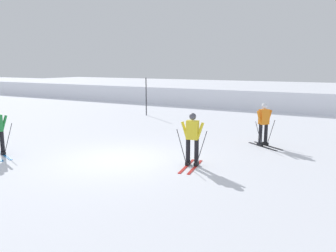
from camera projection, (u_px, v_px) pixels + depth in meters
name	position (u px, v px, depth m)	size (l,w,h in m)	color
ground_plane	(120.00, 160.00, 11.72)	(120.00, 120.00, 0.00)	white
far_snow_ridge	(263.00, 96.00, 27.93)	(80.00, 8.61, 1.39)	white
skier_yellow	(192.00, 138.00, 10.88)	(0.99, 1.64, 1.71)	red
skier_orange	(264.00, 123.00, 13.62)	(1.53, 1.21, 1.71)	black
trail_marker_pole	(146.00, 97.00, 21.83)	(0.06, 0.06, 2.40)	black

